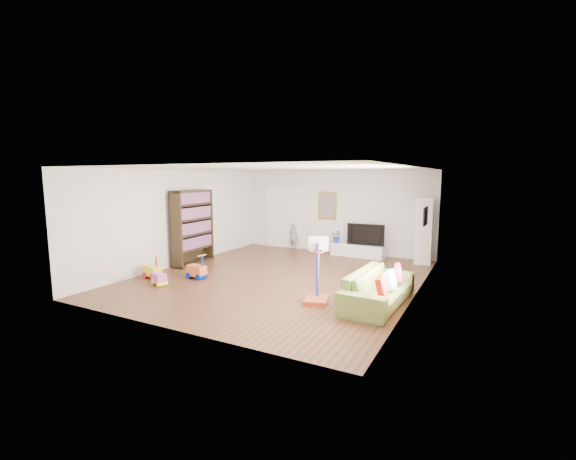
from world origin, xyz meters
The scene contains 25 objects.
floor centered at (0.00, 0.00, 0.00)m, with size 6.50×7.50×0.00m, color brown.
ceiling centered at (0.00, 0.00, 2.70)m, with size 6.50×7.50×0.00m, color white.
wall_back centered at (0.00, 3.75, 1.35)m, with size 6.50×0.00×2.70m, color silver.
wall_front centered at (0.00, -3.75, 1.35)m, with size 6.50×0.00×2.70m, color white.
wall_left centered at (-3.25, 0.00, 1.35)m, with size 0.00×7.50×2.70m, color white.
wall_right centered at (3.25, 0.00, 1.35)m, with size 0.00×7.50×2.70m, color white.
navy_accent centered at (3.23, 1.40, 1.85)m, with size 0.01×3.20×1.70m, color black.
olive_wainscot centered at (3.23, 1.40, 0.50)m, with size 0.01×3.20×1.00m, color brown.
doorway centered at (-1.90, 3.71, 1.05)m, with size 1.45×0.06×2.10m, color white.
painting_back centered at (-0.25, 3.71, 1.55)m, with size 0.62×0.06×0.92m, color gold.
artwork_right centered at (3.17, 1.60, 1.55)m, with size 0.04×0.56×0.46m, color #7F3F8C.
media_console centered at (0.94, 3.34, 0.20)m, with size 1.69×0.42×0.39m, color white.
tall_cabinet centered at (2.92, 3.26, 0.96)m, with size 0.45×0.45×1.92m, color white.
bookshelf centered at (-2.97, 0.17, 1.06)m, with size 0.38×1.45×2.13m, color #322515.
sofa centered at (2.70, -0.90, 0.33)m, with size 2.28×0.89×0.67m, color olive.
basketball_hoop centered at (1.59, -1.40, 0.66)m, with size 0.46×0.56×1.33m, color #B54426.
ride_on_yellow centered at (-2.79, -1.55, 0.29)m, with size 0.44×0.27×0.58m, color yellow.
ride_on_orange centered at (-1.80, -1.06, 0.31)m, with size 0.46×0.28×0.61m, color orange.
ride_on_pink centered at (-2.16, -1.93, 0.26)m, with size 0.38×0.24×0.51m, color #DA51A6.
child centered at (-1.40, 3.49, 0.45)m, with size 0.33×0.21×0.89m, color gray.
tv centered at (1.19, 3.40, 0.73)m, with size 1.16×0.15×0.67m, color black.
vase_plant centered at (0.25, 3.33, 0.60)m, with size 0.37×0.32×0.41m, color navy.
pillow_left centered at (2.92, -1.54, 0.53)m, with size 0.11×0.41×0.41m, color #A81B05.
pillow_center centered at (2.93, -0.88, 0.53)m, with size 0.09×0.35×0.35m, color white.
pillow_right centered at (2.96, -0.26, 0.53)m, with size 0.09×0.36×0.36m, color #C02853.
Camera 1 is at (4.54, -8.24, 2.51)m, focal length 24.00 mm.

